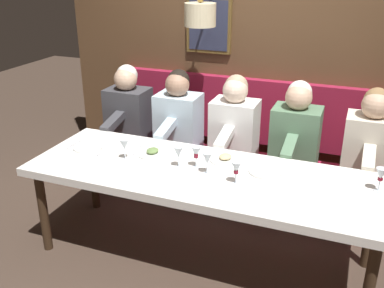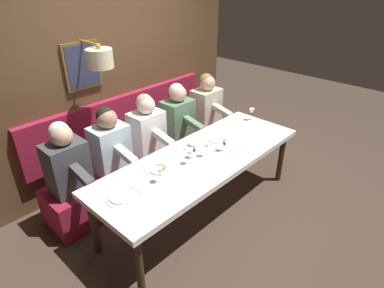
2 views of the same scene
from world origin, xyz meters
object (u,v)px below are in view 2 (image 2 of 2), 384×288
object	(u,v)px
wine_glass_0	(225,141)
wine_glass_4	(194,148)
wine_glass_1	(190,154)
wine_glass_2	(206,147)
dining_table	(202,162)
diner_near	(178,114)
diner_far	(110,142)
wine_glass_3	(160,172)
diner_farthest	(66,161)
diner_middle	(147,127)
wine_glass_5	(252,112)
diner_nearest	(207,102)

from	to	relation	value
wine_glass_0	wine_glass_4	size ratio (longest dim) A/B	1.00
wine_glass_1	wine_glass_2	distance (m)	0.23
dining_table	wine_glass_1	world-z (taller)	wine_glass_1
diner_near	dining_table	bearing A→B (deg)	149.78
wine_glass_2	wine_glass_4	distance (m)	0.13
diner_far	wine_glass_0	bearing A→B (deg)	-139.30
dining_table	wine_glass_3	size ratio (longest dim) A/B	15.71
diner_farthest	wine_glass_3	world-z (taller)	diner_farthest
wine_glass_0	dining_table	bearing A→B (deg)	70.98
wine_glass_0	wine_glass_3	bearing A→B (deg)	85.24
diner_middle	wine_glass_0	distance (m)	1.02
wine_glass_3	wine_glass_5	world-z (taller)	same
diner_middle	diner_far	bearing A→B (deg)	90.00
dining_table	wine_glass_4	size ratio (longest dim) A/B	15.71
diner_near	diner_far	world-z (taller)	same
dining_table	wine_glass_0	xyz separation A→B (m)	(-0.09, -0.27, 0.18)
diner_middle	wine_glass_3	distance (m)	1.08
wine_glass_3	diner_near	bearing A→B (deg)	-51.62
diner_near	wine_glass_0	bearing A→B (deg)	166.08
diner_farthest	wine_glass_4	size ratio (longest dim) A/B	4.82
dining_table	diner_farthest	xyz separation A→B (m)	(0.88, 1.10, 0.14)
diner_middle	wine_glass_1	xyz separation A→B (m)	(-0.88, 0.16, 0.04)
diner_farthest	dining_table	bearing A→B (deg)	-128.81
dining_table	diner_near	bearing A→B (deg)	-30.22
diner_near	wine_glass_5	xyz separation A→B (m)	(-0.73, -0.66, 0.04)
diner_far	wine_glass_2	size ratio (longest dim) A/B	4.82
diner_nearest	diner_farthest	size ratio (longest dim) A/B	1.00
diner_middle	wine_glass_3	bearing A→B (deg)	146.41
diner_near	diner_far	bearing A→B (deg)	90.00
diner_near	diner_farthest	size ratio (longest dim) A/B	1.00
wine_glass_4	diner_nearest	bearing A→B (deg)	-54.67
diner_far	wine_glass_4	world-z (taller)	diner_far
diner_near	diner_farthest	distance (m)	1.61
dining_table	wine_glass_5	size ratio (longest dim) A/B	15.71
diner_farthest	wine_glass_4	distance (m)	1.32
diner_nearest	diner_far	world-z (taller)	same
diner_near	wine_glass_2	xyz separation A→B (m)	(-0.91, 0.47, 0.04)
wine_glass_3	wine_glass_5	distance (m)	1.81
diner_nearest	wine_glass_0	world-z (taller)	diner_nearest
dining_table	diner_far	size ratio (longest dim) A/B	3.26
diner_nearest	diner_far	bearing A→B (deg)	90.00
diner_farthest	wine_glass_0	xyz separation A→B (m)	(-0.98, -1.37, 0.04)
diner_nearest	wine_glass_3	xyz separation A→B (m)	(-0.90, 1.73, 0.04)
dining_table	diner_farthest	distance (m)	1.41
wine_glass_3	wine_glass_4	bearing A→B (deg)	-83.01
diner_middle	wine_glass_3	world-z (taller)	diner_middle
diner_nearest	wine_glass_3	bearing A→B (deg)	117.53
wine_glass_5	wine_glass_0	bearing A→B (deg)	105.27
diner_near	diner_middle	world-z (taller)	same
dining_table	wine_glass_2	xyz separation A→B (m)	(-0.02, -0.04, 0.18)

